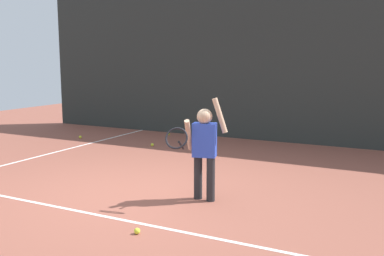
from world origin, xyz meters
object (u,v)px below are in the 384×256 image
at_px(tennis_player, 203,146).
at_px(tennis_ball_1, 80,137).
at_px(tennis_ball_0, 169,134).
at_px(tennis_ball_3, 137,231).
at_px(tennis_ball_4, 152,145).

height_order(tennis_player, tennis_ball_1, tennis_player).
relative_size(tennis_ball_0, tennis_ball_3, 1.00).
bearing_deg(tennis_ball_3, tennis_player, 84.55).
bearing_deg(tennis_ball_3, tennis_ball_4, 120.21).
bearing_deg(tennis_ball_0, tennis_player, -54.85).
relative_size(tennis_player, tennis_ball_1, 20.46).
relative_size(tennis_ball_1, tennis_ball_3, 1.00).
distance_m(tennis_ball_1, tennis_ball_3, 6.08).
xyz_separation_m(tennis_ball_1, tennis_ball_4, (2.01, -0.04, 0.00)).
distance_m(tennis_ball_3, tennis_ball_4, 4.78).
relative_size(tennis_player, tennis_ball_3, 20.46).
bearing_deg(tennis_player, tennis_ball_4, 117.58).
bearing_deg(tennis_player, tennis_ball_3, -110.20).
bearing_deg(tennis_ball_0, tennis_ball_3, -63.09).
distance_m(tennis_player, tennis_ball_0, 5.11).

